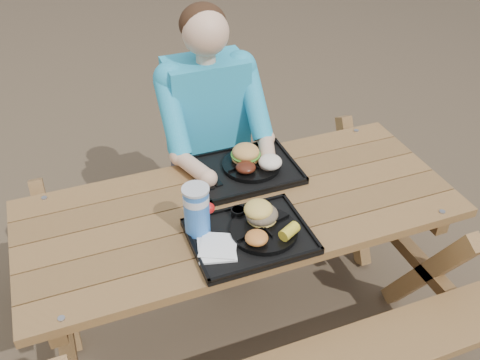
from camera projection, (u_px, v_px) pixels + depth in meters
name	position (u px, v px, depth m)	size (l,w,h in m)	color
ground	(240.00, 322.00, 2.65)	(60.00, 60.00, 0.00)	#999999
picnic_table	(240.00, 269.00, 2.43)	(1.80, 1.49, 0.75)	#999999
tray_near	(250.00, 237.00, 2.03)	(0.45, 0.35, 0.02)	black
tray_far	(246.00, 171.00, 2.38)	(0.45, 0.35, 0.02)	black
plate_near	(264.00, 230.00, 2.03)	(0.26, 0.26, 0.02)	black
plate_far	(251.00, 165.00, 2.38)	(0.26, 0.26, 0.02)	black
napkin_stack	(217.00, 249.00, 1.96)	(0.14, 0.14, 0.02)	white
soda_cup	(197.00, 211.00, 1.99)	(0.10, 0.10, 0.20)	blue
condiment_bbq	(238.00, 212.00, 2.11)	(0.06, 0.06, 0.03)	black
condiment_mustard	(253.00, 207.00, 2.14)	(0.05, 0.05, 0.03)	yellow
sandwich	(262.00, 207.00, 2.03)	(0.12, 0.12, 0.12)	#F1C455
mac_cheese	(257.00, 238.00, 1.95)	(0.09, 0.09, 0.04)	orange
corn_cob	(289.00, 231.00, 1.98)	(0.08, 0.08, 0.05)	yellow
cutlery_far	(210.00, 175.00, 2.33)	(0.03, 0.18, 0.01)	black
burger	(246.00, 149.00, 2.36)	(0.12, 0.12, 0.11)	#DC9A4D
baked_beans	(246.00, 167.00, 2.31)	(0.09, 0.09, 0.04)	#4E1C0F
potato_salad	(270.00, 162.00, 2.33)	(0.10, 0.10, 0.06)	white
diner	(210.00, 151.00, 2.72)	(0.48, 0.84, 1.28)	#18AEAD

